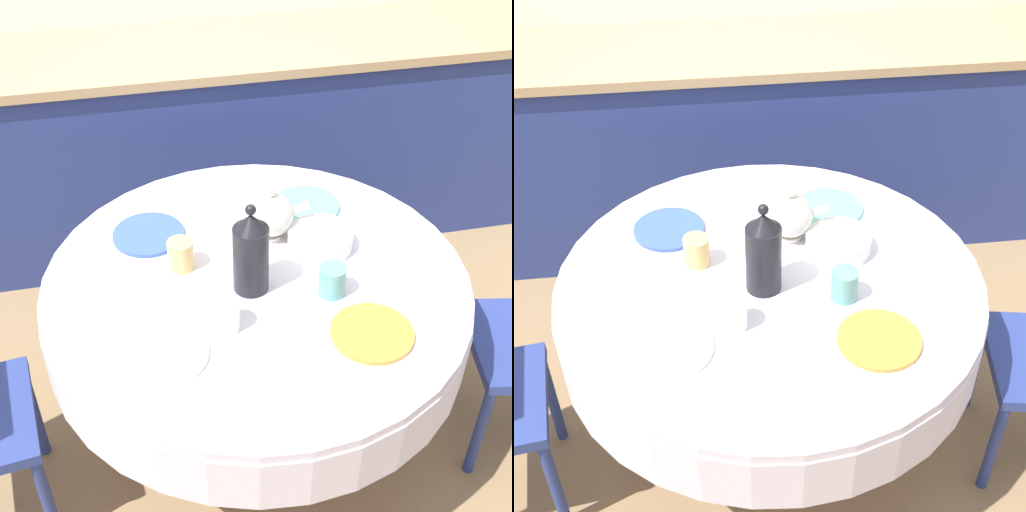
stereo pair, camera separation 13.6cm
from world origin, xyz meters
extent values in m
plane|color=#8E704C|center=(0.00, 0.00, 0.00)|extent=(12.00, 12.00, 0.00)
cube|color=navy|center=(0.00, 1.29, 0.45)|extent=(3.20, 0.60, 0.91)
cube|color=tan|center=(0.00, 1.29, 0.93)|extent=(3.24, 0.64, 0.04)
cylinder|color=brown|center=(0.00, 0.00, 0.02)|extent=(0.44, 0.44, 0.04)
cylinder|color=brown|center=(0.00, 0.00, 0.29)|extent=(0.11, 0.11, 0.50)
cylinder|color=silver|center=(0.00, 0.00, 0.63)|extent=(1.29, 1.29, 0.18)
cylinder|color=silver|center=(0.00, 0.00, 0.73)|extent=(1.28, 1.28, 0.03)
cylinder|color=navy|center=(0.69, -0.31, 0.21)|extent=(0.04, 0.04, 0.42)
cylinder|color=navy|center=(0.75, 0.04, 0.21)|extent=(0.04, 0.04, 0.42)
cylinder|color=navy|center=(-0.75, 0.08, 0.21)|extent=(0.04, 0.04, 0.42)
cylinder|color=navy|center=(-0.70, -0.27, 0.21)|extent=(0.04, 0.04, 0.42)
cylinder|color=white|center=(-0.30, -0.26, 0.76)|extent=(0.23, 0.23, 0.01)
cylinder|color=white|center=(-0.13, -0.19, 0.80)|extent=(0.08, 0.08, 0.10)
cylinder|color=orange|center=(0.26, -0.31, 0.76)|extent=(0.23, 0.23, 0.01)
cylinder|color=#5BA39E|center=(0.20, -0.12, 0.80)|extent=(0.08, 0.08, 0.10)
cylinder|color=#3856AD|center=(-0.30, 0.27, 0.76)|extent=(0.23, 0.23, 0.01)
cylinder|color=#DBB766|center=(-0.21, 0.09, 0.80)|extent=(0.08, 0.08, 0.10)
cylinder|color=#60BCB7|center=(0.24, 0.32, 0.76)|extent=(0.23, 0.23, 0.01)
cylinder|color=#DBB766|center=(0.08, 0.22, 0.80)|extent=(0.08, 0.08, 0.10)
cylinder|color=black|center=(-0.02, -0.04, 0.86)|extent=(0.10, 0.10, 0.21)
cone|color=black|center=(-0.02, -0.04, 0.99)|extent=(0.09, 0.09, 0.05)
sphere|color=black|center=(-0.02, -0.04, 1.03)|extent=(0.03, 0.03, 0.03)
cylinder|color=silver|center=(0.09, 0.19, 0.76)|extent=(0.08, 0.08, 0.01)
sphere|color=silver|center=(0.09, 0.19, 0.83)|extent=(0.14, 0.14, 0.14)
cylinder|color=silver|center=(0.17, 0.19, 0.84)|extent=(0.08, 0.03, 0.05)
sphere|color=silver|center=(0.09, 0.19, 0.92)|extent=(0.03, 0.03, 0.03)
cylinder|color=silver|center=(0.23, 0.10, 0.78)|extent=(0.20, 0.20, 0.06)
camera|label=1|loc=(-0.34, -1.59, 2.14)|focal=50.00mm
camera|label=2|loc=(-0.20, -1.61, 2.14)|focal=50.00mm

